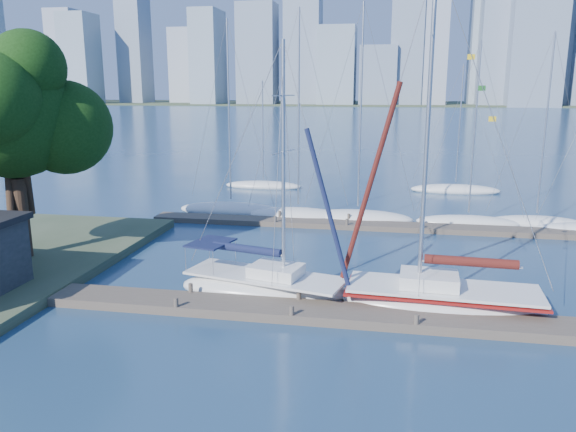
# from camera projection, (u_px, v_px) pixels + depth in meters

# --- Properties ---
(ground) EXTENTS (700.00, 700.00, 0.00)m
(ground) POSITION_uv_depth(u_px,v_px,m) (295.00, 316.00, 23.97)
(ground) COLOR navy
(ground) RESTS_ON ground
(near_dock) EXTENTS (26.00, 2.00, 0.40)m
(near_dock) POSITION_uv_depth(u_px,v_px,m) (295.00, 311.00, 23.92)
(near_dock) COLOR #51443B
(near_dock) RESTS_ON ground
(far_dock) EXTENTS (30.00, 1.80, 0.36)m
(far_dock) POSITION_uv_depth(u_px,v_px,m) (362.00, 225.00, 38.92)
(far_dock) COLOR #51443B
(far_dock) RESTS_ON ground
(far_shore) EXTENTS (800.00, 100.00, 1.50)m
(far_shore) POSITION_uv_depth(u_px,v_px,m) (386.00, 104.00, 330.79)
(far_shore) COLOR #38472D
(far_shore) RESTS_ON ground
(tree) EXTENTS (9.26, 8.45, 12.35)m
(tree) POSITION_uv_depth(u_px,v_px,m) (11.00, 111.00, 28.94)
(tree) COLOR black
(tree) RESTS_ON ground
(sailboat_navy) EXTENTS (8.53, 4.50, 12.07)m
(sailboat_navy) POSITION_uv_depth(u_px,v_px,m) (265.00, 275.00, 26.27)
(sailboat_navy) COLOR silver
(sailboat_navy) RESTS_ON ground
(sailboat_maroon) EXTENTS (8.98, 3.36, 15.07)m
(sailboat_maroon) POSITION_uv_depth(u_px,v_px,m) (443.00, 284.00, 24.36)
(sailboat_maroon) COLOR silver
(sailboat_maroon) RESTS_ON ground
(bg_boat_0) EXTENTS (8.51, 5.60, 14.78)m
(bg_boat_0) POSITION_uv_depth(u_px,v_px,m) (231.00, 209.00, 43.53)
(bg_boat_0) COLOR silver
(bg_boat_0) RESTS_ON ground
(bg_boat_1) EXTENTS (7.70, 3.94, 15.29)m
(bg_boat_1) POSITION_uv_depth(u_px,v_px,m) (298.00, 215.00, 41.54)
(bg_boat_1) COLOR silver
(bg_boat_1) RESTS_ON ground
(bg_boat_2) EXTENTS (8.18, 3.25, 15.55)m
(bg_boat_2) POSITION_uv_depth(u_px,v_px,m) (358.00, 217.00, 40.78)
(bg_boat_2) COLOR silver
(bg_boat_2) RESTS_ON ground
(bg_boat_3) EXTENTS (7.49, 3.60, 12.86)m
(bg_boat_3) POSITION_uv_depth(u_px,v_px,m) (468.00, 222.00, 39.63)
(bg_boat_3) COLOR silver
(bg_boat_3) RESTS_ON ground
(bg_boat_4) EXTENTS (6.91, 2.94, 13.43)m
(bg_boat_4) POSITION_uv_depth(u_px,v_px,m) (536.00, 222.00, 39.46)
(bg_boat_4) COLOR silver
(bg_boat_4) RESTS_ON ground
(bg_boat_6) EXTENTS (7.55, 2.12, 10.47)m
(bg_boat_6) POSITION_uv_depth(u_px,v_px,m) (263.00, 185.00, 54.50)
(bg_boat_6) COLOR silver
(bg_boat_6) RESTS_ON ground
(bg_boat_7) EXTENTS (8.42, 4.73, 11.90)m
(bg_boat_7) POSITION_uv_depth(u_px,v_px,m) (455.00, 190.00, 52.09)
(bg_boat_7) COLOR silver
(bg_boat_7) RESTS_ON ground
(skyline) EXTENTS (502.73, 51.31, 115.16)m
(skyline) POSITION_uv_depth(u_px,v_px,m) (436.00, 36.00, 289.94)
(skyline) COLOR slate
(skyline) RESTS_ON ground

